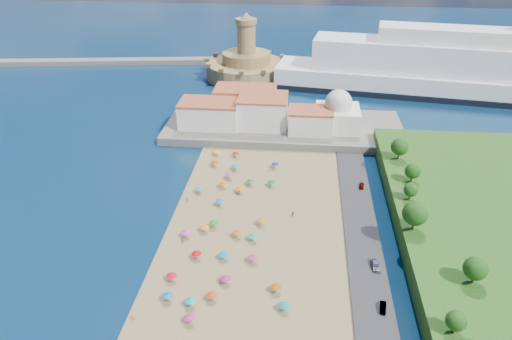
# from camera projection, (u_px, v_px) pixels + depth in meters

# --- Properties ---
(ground) EXTENTS (700.00, 700.00, 0.00)m
(ground) POSITION_uv_depth(u_px,v_px,m) (231.00, 241.00, 129.73)
(ground) COLOR #071938
(ground) RESTS_ON ground
(terrace) EXTENTS (90.00, 36.00, 3.00)m
(terrace) POSITION_uv_depth(u_px,v_px,m) (284.00, 127.00, 192.28)
(terrace) COLOR #59544C
(terrace) RESTS_ON ground
(jetty) EXTENTS (18.00, 70.00, 2.40)m
(jetty) POSITION_uv_depth(u_px,v_px,m) (239.00, 96.00, 225.09)
(jetty) COLOR #59544C
(jetty) RESTS_ON ground
(breakwater) EXTENTS (199.03, 34.77, 2.60)m
(breakwater) POSITION_uv_depth(u_px,v_px,m) (72.00, 62.00, 273.14)
(breakwater) COLOR #59544C
(breakwater) RESTS_ON ground
(waterfront_buildings) EXTENTS (57.00, 29.00, 11.00)m
(waterfront_buildings) POSITION_uv_depth(u_px,v_px,m) (250.00, 110.00, 190.99)
(waterfront_buildings) COLOR silver
(waterfront_buildings) RESTS_ON terrace
(domed_building) EXTENTS (16.00, 16.00, 15.00)m
(domed_building) POSITION_uv_depth(u_px,v_px,m) (338.00, 113.00, 185.26)
(domed_building) COLOR silver
(domed_building) RESTS_ON terrace
(fortress) EXTENTS (40.00, 40.00, 32.40)m
(fortress) POSITION_uv_depth(u_px,v_px,m) (247.00, 65.00, 248.87)
(fortress) COLOR #A58252
(fortress) RESTS_ON ground
(cruise_ship) EXTENTS (172.29, 49.78, 37.27)m
(cruise_ship) POSITION_uv_depth(u_px,v_px,m) (465.00, 73.00, 223.05)
(cruise_ship) COLOR black
(cruise_ship) RESTS_ON ground
(beach_parasols) EXTENTS (30.30, 115.30, 2.20)m
(beach_parasols) POSITION_uv_depth(u_px,v_px,m) (218.00, 259.00, 119.89)
(beach_parasols) COLOR gray
(beach_parasols) RESTS_ON beach
(beachgoers) EXTENTS (32.83, 96.02, 1.88)m
(beachgoers) POSITION_uv_depth(u_px,v_px,m) (222.00, 229.00, 132.64)
(beachgoers) COLOR tan
(beachgoers) RESTS_ON beach
(parked_cars) EXTENTS (2.42, 70.01, 1.36)m
(parked_cars) POSITION_uv_depth(u_px,v_px,m) (376.00, 268.00, 118.24)
(parked_cars) COLOR gray
(parked_cars) RESTS_ON promenade
(hillside_trees) EXTENTS (14.86, 102.71, 8.02)m
(hillside_trees) POSITION_uv_depth(u_px,v_px,m) (435.00, 240.00, 112.97)
(hillside_trees) COLOR #382314
(hillside_trees) RESTS_ON hillside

